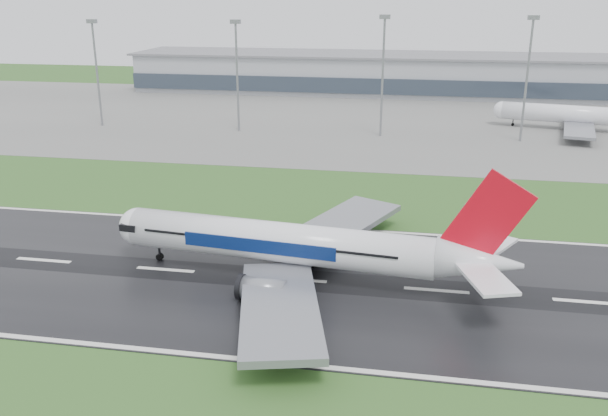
# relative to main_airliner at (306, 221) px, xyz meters

# --- Properties ---
(ground) EXTENTS (520.00, 520.00, 0.00)m
(ground) POSITION_rel_main_airliner_xyz_m (18.75, -0.77, -8.89)
(ground) COLOR #29531E
(ground) RESTS_ON ground
(runway) EXTENTS (400.00, 45.00, 0.10)m
(runway) POSITION_rel_main_airliner_xyz_m (18.75, -0.77, -8.84)
(runway) COLOR black
(runway) RESTS_ON ground
(apron) EXTENTS (400.00, 130.00, 0.08)m
(apron) POSITION_rel_main_airliner_xyz_m (18.75, 124.23, -8.85)
(apron) COLOR slate
(apron) RESTS_ON ground
(terminal) EXTENTS (240.00, 36.00, 15.00)m
(terminal) POSITION_rel_main_airliner_xyz_m (18.75, 184.23, -1.39)
(terminal) COLOR #94979E
(terminal) RESTS_ON ground
(main_airliner) EXTENTS (65.32, 62.80, 17.58)m
(main_airliner) POSITION_rel_main_airliner_xyz_m (0.00, 0.00, 0.00)
(main_airliner) COLOR white
(main_airliner) RESTS_ON runway
(parked_airliner) EXTENTS (60.58, 57.79, 15.23)m
(parked_airliner) POSITION_rel_main_airliner_xyz_m (62.25, 117.41, -1.19)
(parked_airliner) COLOR white
(parked_airliner) RESTS_ON apron
(floodmast_0) EXTENTS (0.64, 0.64, 30.81)m
(floodmast_0) POSITION_rel_main_airliner_xyz_m (-82.08, 99.23, 6.52)
(floodmast_0) COLOR gray
(floodmast_0) RESTS_ON ground
(floodmast_1) EXTENTS (0.64, 0.64, 31.02)m
(floodmast_1) POSITION_rel_main_airliner_xyz_m (-37.86, 99.23, 6.62)
(floodmast_1) COLOR gray
(floodmast_1) RESTS_ON ground
(floodmast_2) EXTENTS (0.64, 0.64, 32.62)m
(floodmast_2) POSITION_rel_main_airliner_xyz_m (4.55, 99.23, 7.42)
(floodmast_2) COLOR gray
(floodmast_2) RESTS_ON ground
(floodmast_3) EXTENTS (0.64, 0.64, 32.67)m
(floodmast_3) POSITION_rel_main_airliner_xyz_m (43.52, 99.23, 7.45)
(floodmast_3) COLOR gray
(floodmast_3) RESTS_ON ground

